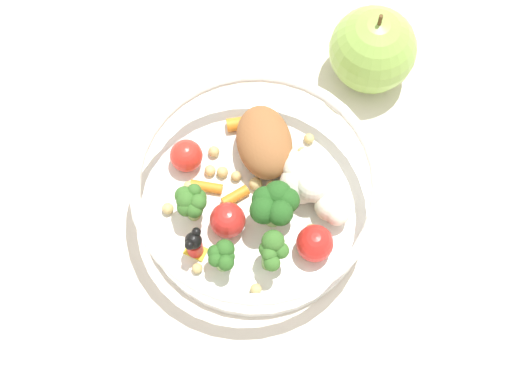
# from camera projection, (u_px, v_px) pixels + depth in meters

# --- Properties ---
(ground_plane) EXTENTS (2.40, 2.40, 0.00)m
(ground_plane) POSITION_uv_depth(u_px,v_px,m) (251.00, 224.00, 0.69)
(ground_plane) COLOR silver
(food_container) EXTENTS (0.21, 0.21, 0.06)m
(food_container) POSITION_uv_depth(u_px,v_px,m) (265.00, 190.00, 0.67)
(food_container) COLOR white
(food_container) RESTS_ON ground_plane
(loose_apple) EXTENTS (0.08, 0.08, 0.09)m
(loose_apple) POSITION_uv_depth(u_px,v_px,m) (373.00, 50.00, 0.71)
(loose_apple) COLOR #8CB74C
(loose_apple) RESTS_ON ground_plane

